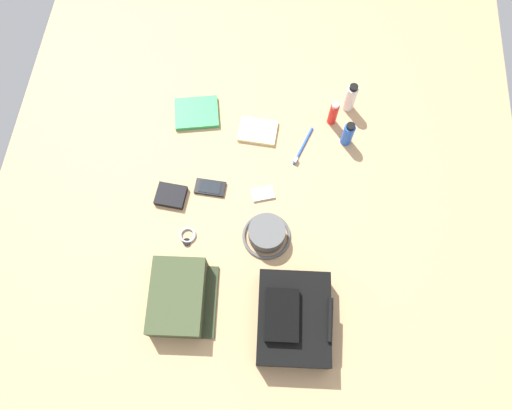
# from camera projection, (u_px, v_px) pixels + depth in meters

# --- Properties ---
(ground_plane) EXTENTS (2.64, 2.02, 0.02)m
(ground_plane) POSITION_uv_depth(u_px,v_px,m) (256.00, 210.00, 1.73)
(ground_plane) COLOR tan
(ground_plane) RESTS_ON ground
(backpack) EXTENTS (0.32, 0.25, 0.13)m
(backpack) POSITION_uv_depth(u_px,v_px,m) (293.00, 319.00, 1.52)
(backpack) COLOR black
(backpack) RESTS_ON ground_plane
(toiletry_pouch) EXTENTS (0.27, 0.23, 0.09)m
(toiletry_pouch) POSITION_uv_depth(u_px,v_px,m) (179.00, 297.00, 1.55)
(toiletry_pouch) COLOR #384228
(toiletry_pouch) RESTS_ON ground_plane
(bucket_hat) EXTENTS (0.18, 0.18, 0.07)m
(bucket_hat) POSITION_uv_depth(u_px,v_px,m) (267.00, 234.00, 1.65)
(bucket_hat) COLOR #535353
(bucket_hat) RESTS_ON ground_plane
(toothpaste_tube) EXTENTS (0.04, 0.04, 0.14)m
(toothpaste_tube) POSITION_uv_depth(u_px,v_px,m) (350.00, 98.00, 1.81)
(toothpaste_tube) COLOR white
(toothpaste_tube) RESTS_ON ground_plane
(sunscreen_spray) EXTENTS (0.03, 0.03, 0.12)m
(sunscreen_spray) POSITION_uv_depth(u_px,v_px,m) (333.00, 113.00, 1.80)
(sunscreen_spray) COLOR red
(sunscreen_spray) RESTS_ON ground_plane
(deodorant_spray) EXTENTS (0.04, 0.04, 0.12)m
(deodorant_spray) POSITION_uv_depth(u_px,v_px,m) (348.00, 134.00, 1.77)
(deodorant_spray) COLOR blue
(deodorant_spray) RESTS_ON ground_plane
(paperback_novel) EXTENTS (0.17, 0.20, 0.02)m
(paperback_novel) POSITION_uv_depth(u_px,v_px,m) (197.00, 113.00, 1.86)
(paperback_novel) COLOR #2D934C
(paperback_novel) RESTS_ON ground_plane
(cell_phone) EXTENTS (0.07, 0.12, 0.01)m
(cell_phone) POSITION_uv_depth(u_px,v_px,m) (210.00, 188.00, 1.74)
(cell_phone) COLOR black
(cell_phone) RESTS_ON ground_plane
(media_player) EXTENTS (0.07, 0.10, 0.01)m
(media_player) POSITION_uv_depth(u_px,v_px,m) (263.00, 194.00, 1.73)
(media_player) COLOR #B7B7BC
(media_player) RESTS_ON ground_plane
(wristwatch) EXTENTS (0.07, 0.06, 0.01)m
(wristwatch) POSITION_uv_depth(u_px,v_px,m) (188.00, 236.00, 1.67)
(wristwatch) COLOR #99999E
(wristwatch) RESTS_ON ground_plane
(toothbrush) EXTENTS (0.17, 0.07, 0.02)m
(toothbrush) POSITION_uv_depth(u_px,v_px,m) (302.00, 148.00, 1.80)
(toothbrush) COLOR blue
(toothbrush) RESTS_ON ground_plane
(wallet) EXTENTS (0.10, 0.12, 0.02)m
(wallet) POSITION_uv_depth(u_px,v_px,m) (171.00, 196.00, 1.72)
(wallet) COLOR black
(wallet) RESTS_ON ground_plane
(notepad) EXTENTS (0.12, 0.16, 0.02)m
(notepad) POSITION_uv_depth(u_px,v_px,m) (258.00, 131.00, 1.83)
(notepad) COLOR beige
(notepad) RESTS_ON ground_plane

